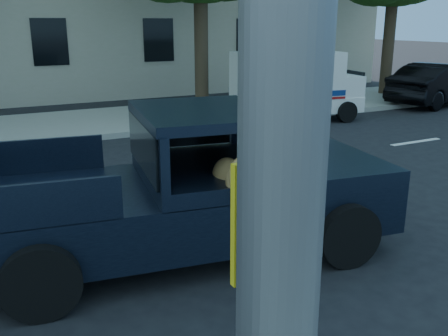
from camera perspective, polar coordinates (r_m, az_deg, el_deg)
name	(u,v)px	position (r m, az deg, el deg)	size (l,w,h in m)	color
ground	(161,271)	(6.19, -7.16, -11.64)	(120.00, 120.00, 0.00)	black
far_sidewalk	(45,127)	(14.74, -19.80, 4.43)	(60.00, 4.00, 0.15)	gray
lane_stripes	(197,174)	(9.80, -3.16, -0.74)	(21.60, 0.14, 0.01)	silver
pickup_truck	(179,207)	(6.38, -5.12, -4.44)	(5.47, 3.04, 1.87)	black
mail_truck	(294,91)	(15.27, 7.99, 8.73)	(3.91, 2.31, 2.04)	silver
parked_sedan	(440,84)	(19.62, 23.43, 8.80)	(4.49, 1.57, 1.48)	black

